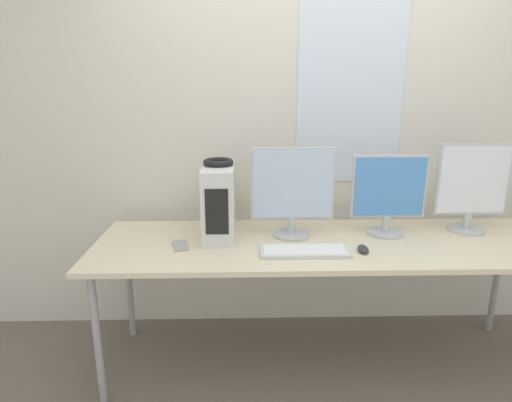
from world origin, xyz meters
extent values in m
cube|color=beige|center=(0.00, 0.91, 1.35)|extent=(8.00, 0.06, 2.70)
cube|color=silver|center=(0.21, 0.87, 1.63)|extent=(0.66, 0.01, 1.26)
cube|color=beige|center=(0.00, 0.39, 0.75)|extent=(2.56, 0.78, 0.03)
cylinder|color=#99999E|center=(-1.20, 0.08, 0.37)|extent=(0.04, 0.04, 0.74)
cylinder|color=#99999E|center=(-1.20, 0.70, 0.37)|extent=(0.04, 0.04, 0.74)
cylinder|color=#99999E|center=(1.20, 0.70, 0.37)|extent=(0.04, 0.04, 0.74)
cube|color=silver|center=(-0.60, 0.52, 0.97)|extent=(0.17, 0.44, 0.41)
cube|color=black|center=(-0.60, 0.29, 0.97)|extent=(0.12, 0.00, 0.25)
torus|color=black|center=(-0.60, 0.52, 1.19)|extent=(0.17, 0.17, 0.03)
cylinder|color=#B7B7BC|center=(-0.18, 0.48, 0.77)|extent=(0.21, 0.21, 0.02)
cylinder|color=#B7B7BC|center=(-0.18, 0.48, 0.83)|extent=(0.05, 0.05, 0.10)
cube|color=#B7B7BC|center=(-0.18, 0.48, 1.07)|extent=(0.46, 0.03, 0.41)
cube|color=silver|center=(-0.18, 0.47, 1.07)|extent=(0.44, 0.00, 0.38)
cylinder|color=#B7B7BC|center=(0.37, 0.50, 0.77)|extent=(0.21, 0.21, 0.02)
cylinder|color=#B7B7BC|center=(0.37, 0.50, 0.83)|extent=(0.05, 0.05, 0.10)
cube|color=#B7B7BC|center=(0.37, 0.50, 1.05)|extent=(0.42, 0.03, 0.36)
cube|color=#4C8CD8|center=(0.37, 0.49, 1.05)|extent=(0.40, 0.00, 0.33)
cylinder|color=#B7B7BC|center=(0.87, 0.54, 0.77)|extent=(0.21, 0.21, 0.02)
cylinder|color=#B7B7BC|center=(0.87, 0.54, 0.83)|extent=(0.05, 0.05, 0.10)
cube|color=#B7B7BC|center=(0.87, 0.54, 1.08)|extent=(0.42, 0.03, 0.41)
cube|color=white|center=(0.87, 0.53, 1.08)|extent=(0.40, 0.00, 0.39)
cube|color=silver|center=(-0.14, 0.22, 0.77)|extent=(0.46, 0.17, 0.02)
cube|color=white|center=(-0.14, 0.22, 0.79)|extent=(0.42, 0.15, 0.00)
ellipsoid|color=#2D2D2D|center=(0.16, 0.23, 0.78)|extent=(0.06, 0.10, 0.03)
cube|color=#99999E|center=(-0.80, 0.33, 0.77)|extent=(0.11, 0.17, 0.01)
camera|label=1|loc=(-0.45, -1.83, 1.61)|focal=30.00mm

